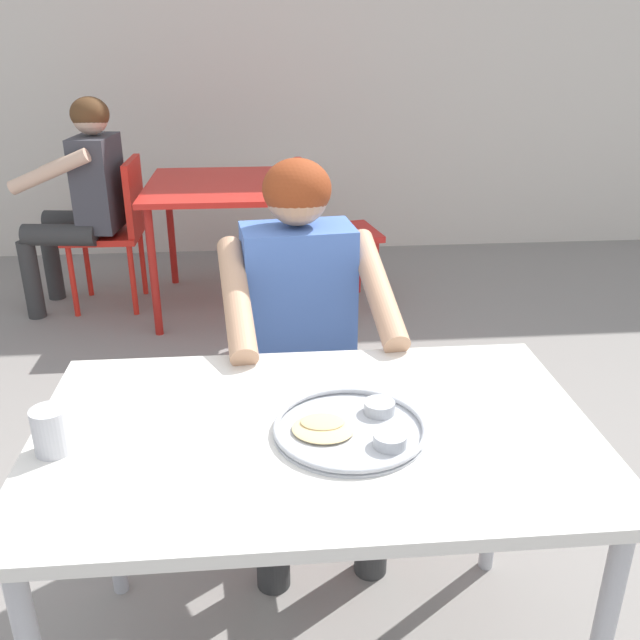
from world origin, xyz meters
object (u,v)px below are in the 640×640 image
(table_background_red, at_px, (226,197))
(chair_red_right, at_px, (326,225))
(diner_foreground, at_px, (304,322))
(table_foreground, at_px, (315,456))
(patron_background, at_px, (83,188))
(thali_tray, at_px, (352,427))
(chair_foreground, at_px, (295,354))
(chair_red_left, at_px, (117,223))
(drinking_cup, at_px, (51,429))

(table_background_red, distance_m, chair_red_right, 0.59)
(diner_foreground, distance_m, table_background_red, 2.00)
(table_foreground, distance_m, chair_red_right, 2.55)
(table_background_red, height_order, patron_background, patron_background)
(table_foreground, distance_m, thali_tray, 0.12)
(chair_red_right, bearing_deg, thali_tray, -94.19)
(table_background_red, bearing_deg, chair_red_right, -6.46)
(chair_foreground, xyz_separation_m, chair_red_right, (0.27, 1.69, -0.01))
(thali_tray, relative_size, chair_red_left, 0.39)
(thali_tray, distance_m, chair_red_left, 2.87)
(table_foreground, bearing_deg, thali_tray, -18.07)
(drinking_cup, relative_size, diner_foreground, 0.08)
(table_background_red, xyz_separation_m, patron_background, (-0.79, 0.01, 0.07))
(drinking_cup, bearing_deg, chair_foreground, 58.43)
(chair_foreground, height_order, patron_background, patron_background)
(chair_foreground, distance_m, chair_red_right, 1.71)
(drinking_cup, relative_size, chair_red_right, 0.12)
(chair_red_left, bearing_deg, patron_background, -163.36)
(chair_foreground, bearing_deg, table_background_red, 99.48)
(thali_tray, xyz_separation_m, patron_background, (-1.16, 2.63, -0.03))
(patron_background, bearing_deg, table_background_red, -0.77)
(thali_tray, relative_size, drinking_cup, 3.37)
(drinking_cup, xyz_separation_m, chair_red_left, (-0.38, 2.70, -0.29))
(chair_foreground, bearing_deg, table_foreground, -89.83)
(drinking_cup, height_order, diner_foreground, diner_foreground)
(diner_foreground, bearing_deg, table_background_red, 98.95)
(thali_tray, xyz_separation_m, drinking_cup, (-0.62, -0.02, 0.04))
(drinking_cup, xyz_separation_m, patron_background, (-0.54, 2.65, -0.07))
(drinking_cup, bearing_deg, chair_red_right, 72.51)
(table_background_red, distance_m, chair_red_left, 0.66)
(drinking_cup, distance_m, patron_background, 2.71)
(chair_foreground, relative_size, chair_red_right, 0.99)
(patron_background, bearing_deg, chair_red_right, -3.14)
(thali_tray, relative_size, table_background_red, 0.36)
(table_background_red, xyz_separation_m, chair_red_left, (-0.64, 0.06, -0.15))
(table_background_red, bearing_deg, chair_red_left, 174.87)
(table_foreground, height_order, table_background_red, table_foreground)
(table_background_red, xyz_separation_m, chair_red_right, (0.56, -0.06, -0.16))
(thali_tray, distance_m, diner_foreground, 0.65)
(chair_red_right, bearing_deg, table_foreground, -95.97)
(diner_foreground, height_order, patron_background, patron_background)
(table_foreground, relative_size, patron_background, 1.02)
(table_foreground, xyz_separation_m, drinking_cup, (-0.55, -0.04, 0.13))
(table_foreground, distance_m, chair_foreground, 0.86)
(table_foreground, bearing_deg, table_background_red, 96.49)
(table_foreground, bearing_deg, diner_foreground, 88.62)
(table_foreground, height_order, drinking_cup, drinking_cup)
(table_background_red, relative_size, chair_red_right, 1.10)
(drinking_cup, height_order, table_background_red, drinking_cup)
(drinking_cup, relative_size, table_background_red, 0.11)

